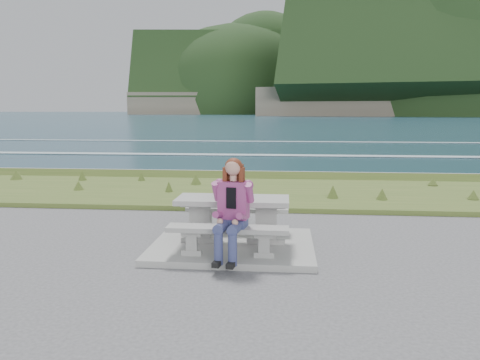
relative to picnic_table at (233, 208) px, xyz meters
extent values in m
cube|color=gray|center=(0.00, 0.00, -0.63)|extent=(2.60, 2.10, 0.10)
cube|color=gray|center=(-0.54, 0.00, -0.54)|extent=(0.62, 0.12, 0.08)
cube|color=gray|center=(-0.54, 0.00, -0.25)|extent=(0.34, 0.09, 0.51)
cube|color=gray|center=(-0.54, 0.00, 0.05)|extent=(0.62, 0.12, 0.08)
cube|color=gray|center=(0.54, 0.00, -0.54)|extent=(0.62, 0.12, 0.08)
cube|color=gray|center=(0.54, 0.00, -0.25)|extent=(0.34, 0.09, 0.51)
cube|color=gray|center=(0.54, 0.00, 0.05)|extent=(0.62, 0.12, 0.08)
cube|color=gray|center=(0.00, 0.00, 0.13)|extent=(1.80, 0.75, 0.08)
cube|color=gray|center=(-0.54, -0.70, -0.54)|extent=(0.30, 0.12, 0.08)
cube|color=gray|center=(-0.54, -0.70, -0.39)|extent=(0.17, 0.09, 0.22)
cube|color=gray|center=(-0.54, -0.70, -0.24)|extent=(0.30, 0.12, 0.08)
cube|color=gray|center=(0.54, -0.70, -0.54)|extent=(0.30, 0.12, 0.08)
cube|color=gray|center=(0.54, -0.70, -0.39)|extent=(0.17, 0.09, 0.22)
cube|color=gray|center=(0.54, -0.70, -0.24)|extent=(0.30, 0.12, 0.08)
cube|color=gray|center=(0.00, -0.70, -0.17)|extent=(1.80, 0.35, 0.07)
cube|color=gray|center=(-0.54, 0.70, -0.54)|extent=(0.30, 0.12, 0.08)
cube|color=gray|center=(-0.54, 0.70, -0.39)|extent=(0.17, 0.09, 0.22)
cube|color=gray|center=(-0.54, 0.70, -0.24)|extent=(0.30, 0.12, 0.08)
cube|color=gray|center=(0.54, 0.70, -0.54)|extent=(0.30, 0.12, 0.08)
cube|color=gray|center=(0.54, 0.70, -0.39)|extent=(0.17, 0.09, 0.22)
cube|color=gray|center=(0.54, 0.70, -0.24)|extent=(0.30, 0.12, 0.08)
cube|color=gray|center=(0.00, 0.70, -0.17)|extent=(1.80, 0.35, 0.07)
cube|color=#3B5A22|center=(0.00, 5.00, -0.68)|extent=(160.00, 4.50, 0.22)
cube|color=#615849|center=(0.00, 7.90, -0.68)|extent=(160.00, 0.80, 2.20)
plane|color=#1C3D4F|center=(0.00, 430.00, -2.48)|extent=(1600.00, 1600.00, 0.00)
cube|color=silver|center=(0.00, 14.00, -2.42)|extent=(220.00, 3.00, 0.06)
cube|color=silver|center=(0.00, 22.00, -2.42)|extent=(220.00, 2.00, 0.06)
cube|color=silver|center=(0.00, 34.00, -2.42)|extent=(220.00, 1.40, 0.06)
cube|color=silver|center=(0.00, 52.00, -2.42)|extent=(220.00, 1.00, 0.06)
cube|color=#615849|center=(130.00, 330.00, 6.52)|extent=(296.14, 193.70, 18.00)
ellipsoid|color=#1A3216|center=(130.00, 330.00, 9.52)|extent=(311.77, 210.10, 219.19)
cube|color=#615849|center=(-40.00, 440.00, 6.52)|extent=(201.55, 149.04, 18.00)
ellipsoid|color=#1A3216|center=(-40.00, 440.00, 9.52)|extent=(211.86, 162.91, 141.83)
cube|color=navy|center=(0.05, -0.92, -0.30)|extent=(0.50, 0.79, 0.57)
cube|color=#993A79|center=(0.09, -0.68, 0.26)|extent=(0.46, 0.31, 0.55)
sphere|color=tan|center=(0.09, -0.70, 0.74)|extent=(0.23, 0.23, 0.23)
sphere|color=#561E13|center=(0.09, -0.67, 0.75)|extent=(0.25, 0.25, 0.25)
camera|label=1|loc=(0.83, -7.34, 1.57)|focal=35.00mm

